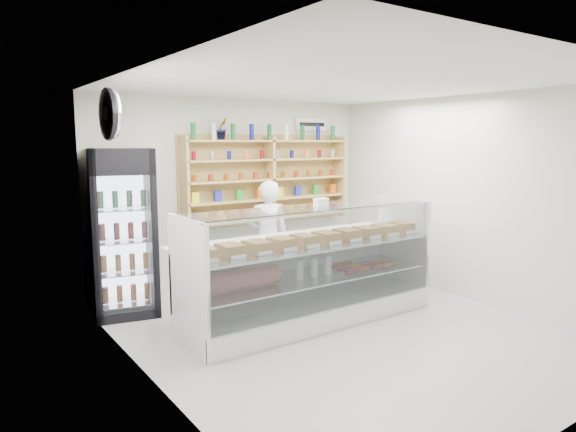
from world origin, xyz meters
TOP-DOWN VIEW (x-y plane):
  - room at (0.00, 0.00)m, footprint 5.00×5.00m
  - display_counter at (-0.08, 0.54)m, footprint 3.23×0.97m
  - shop_worker at (0.07, 1.72)m, footprint 0.70×0.59m
  - drinks_cooler at (-1.85, 2.07)m, footprint 0.89×0.87m
  - wall_shelving at (0.50, 2.34)m, footprint 2.84×0.28m
  - potted_plant at (-0.30, 2.34)m, footprint 0.22×0.20m
  - security_mirror at (-2.17, 1.20)m, footprint 0.15×0.50m
  - wall_sign at (1.40, 2.47)m, footprint 0.62×0.03m

SIDE VIEW (x-z plane):
  - display_counter at x=-0.08m, z-range -0.32..1.08m
  - shop_worker at x=0.07m, z-range 0.00..1.64m
  - drinks_cooler at x=-1.85m, z-range 0.00..2.09m
  - room at x=0.00m, z-range -1.10..3.90m
  - wall_shelving at x=0.50m, z-range 0.93..2.26m
  - potted_plant at x=-0.30m, z-range 2.20..2.52m
  - security_mirror at x=-2.17m, z-range 2.20..2.70m
  - wall_sign at x=1.40m, z-range 2.35..2.55m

